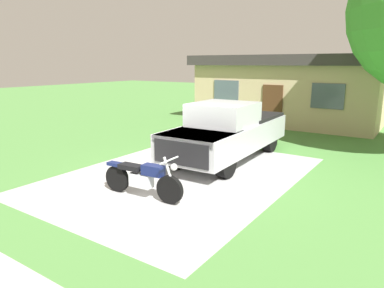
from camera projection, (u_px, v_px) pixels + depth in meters
The scene contains 5 objects.
ground_plane at pixel (182, 175), 9.93m from camera, with size 80.00×80.00×0.00m, color #4E863F.
driveway_pad at pixel (182, 175), 9.93m from camera, with size 5.80×7.94×0.01m, color #ADADAD.
motorcycle at pixel (143, 178), 8.19m from camera, with size 2.21×0.70×1.09m.
pickup_truck at pixel (229, 130), 11.45m from camera, with size 2.20×5.69×1.90m.
neighbor_house at pixel (290, 88), 18.65m from camera, with size 9.60×5.60×3.50m.
Camera 1 is at (5.54, -7.69, 3.11)m, focal length 32.67 mm.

